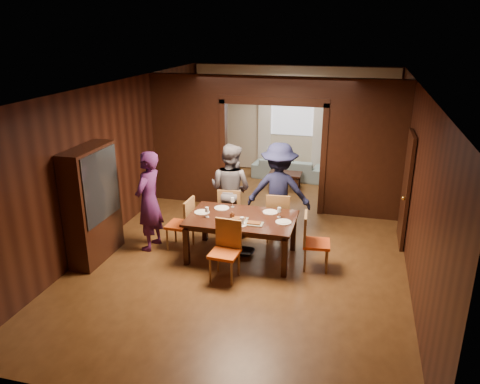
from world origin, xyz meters
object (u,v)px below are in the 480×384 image
(chair_right, at_px, (317,242))
(chair_far_r, at_px, (279,216))
(chair_left, at_px, (180,223))
(person_grey, at_px, (230,189))
(dining_table, at_px, (242,237))
(sofa, at_px, (288,168))
(hutch, at_px, (92,204))
(person_navy, at_px, (279,191))
(person_purple, at_px, (149,201))
(coffee_table, at_px, (285,181))
(chair_far_l, at_px, (231,210))
(chair_near, at_px, (224,252))

(chair_right, bearing_deg, chair_far_r, 35.54)
(chair_left, height_order, chair_right, same)
(person_grey, relative_size, dining_table, 0.97)
(sofa, bearing_deg, hutch, 69.24)
(dining_table, xyz_separation_m, chair_right, (1.31, -0.07, 0.10))
(person_navy, xyz_separation_m, hutch, (-2.94, -1.65, 0.07))
(chair_right, xyz_separation_m, chair_far_r, (-0.81, 0.93, 0.00))
(person_purple, xyz_separation_m, chair_left, (0.52, 0.12, -0.43))
(sofa, xyz_separation_m, chair_right, (1.23, -4.78, 0.22))
(person_purple, relative_size, coffee_table, 2.29)
(dining_table, relative_size, chair_right, 1.90)
(chair_far_l, xyz_separation_m, chair_far_r, (0.95, -0.05, 0.00))
(person_purple, height_order, person_grey, person_purple)
(person_navy, xyz_separation_m, chair_left, (-1.65, -0.93, -0.45))
(person_grey, xyz_separation_m, chair_near, (0.39, -1.77, -0.42))
(sofa, height_order, chair_near, chair_near)
(coffee_table, xyz_separation_m, chair_left, (-1.32, -3.78, 0.28))
(chair_left, xyz_separation_m, hutch, (-1.29, -0.72, 0.52))
(person_grey, distance_m, coffee_table, 3.04)
(person_grey, xyz_separation_m, coffee_table, (0.61, 2.90, -0.70))
(dining_table, bearing_deg, sofa, 89.05)
(chair_far_l, height_order, chair_near, same)
(dining_table, height_order, chair_left, chair_left)
(person_grey, xyz_separation_m, hutch, (-2.00, -1.60, 0.10))
(person_grey, distance_m, sofa, 3.84)
(person_grey, relative_size, hutch, 0.90)
(sofa, height_order, hutch, hutch)
(person_purple, height_order, hutch, hutch)
(person_grey, xyz_separation_m, chair_left, (-0.71, -0.89, -0.42))
(dining_table, relative_size, chair_far_r, 1.90)
(chair_right, bearing_deg, chair_left, 81.21)
(chair_far_r, bearing_deg, chair_near, 66.82)
(person_grey, bearing_deg, hutch, 54.47)
(dining_table, distance_m, hutch, 2.62)
(person_purple, distance_m, chair_right, 3.04)
(dining_table, bearing_deg, coffee_table, 87.88)
(person_navy, distance_m, dining_table, 1.24)
(sofa, bearing_deg, chair_far_r, 100.98)
(coffee_table, height_order, chair_far_l, chair_far_l)
(coffee_table, distance_m, chair_right, 4.11)
(coffee_table, relative_size, chair_right, 0.82)
(person_navy, bearing_deg, hutch, 26.28)
(person_navy, height_order, sofa, person_navy)
(person_grey, relative_size, chair_left, 1.86)
(dining_table, distance_m, coffee_table, 3.87)
(person_navy, height_order, chair_near, person_navy)
(person_purple, bearing_deg, chair_near, 70.10)
(chair_right, height_order, chair_far_l, same)
(person_purple, xyz_separation_m, person_navy, (2.17, 1.06, 0.02))
(person_grey, height_order, chair_near, person_grey)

